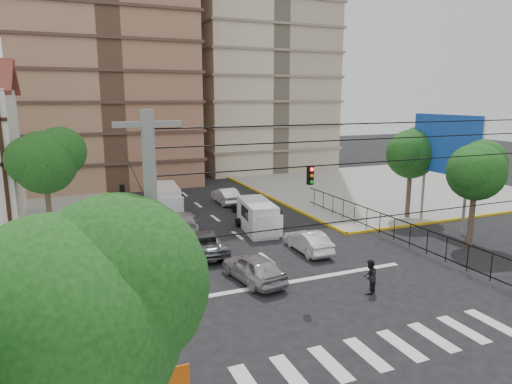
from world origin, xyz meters
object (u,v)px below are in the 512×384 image
pedestrian_crosswalk (370,277)px  van_right_lane (259,218)px  traffic_light_nw (123,209)px  car_white_front_right (308,241)px  van_left_lane (166,200)px  car_silver_front_left (253,268)px

pedestrian_crosswalk → van_right_lane: bearing=-123.9°
traffic_light_nw → car_white_front_right: bearing=-14.5°
traffic_light_nw → pedestrian_crosswalk: (10.38, -9.34, -2.25)m
traffic_light_nw → pedestrian_crosswalk: 14.14m
traffic_light_nw → van_left_lane: 11.47m
van_right_lane → car_silver_front_left: 9.00m
traffic_light_nw → pedestrian_crosswalk: bearing=-42.0°
van_left_lane → pedestrian_crosswalk: van_left_lane is taller
traffic_light_nw → car_white_front_right: 11.25m
van_right_lane → car_silver_front_left: (-3.77, -8.16, -0.31)m
car_silver_front_left → car_white_front_right: size_ratio=1.07×
van_right_lane → car_white_front_right: size_ratio=1.23×
traffic_light_nw → van_right_lane: size_ratio=0.87×
traffic_light_nw → van_right_lane: bearing=14.2°
car_silver_front_left → van_left_lane: bearing=-95.3°
car_silver_front_left → van_right_lane: bearing=-124.2°
van_right_lane → van_left_lane: 9.33m
van_left_lane → car_white_front_right: van_left_lane is taller
van_left_lane → car_white_front_right: (6.06, -13.08, -0.44)m
car_white_front_right → pedestrian_crosswalk: bearing=88.1°
van_left_lane → pedestrian_crosswalk: bearing=-68.2°
car_white_front_right → pedestrian_crosswalk: size_ratio=2.39×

